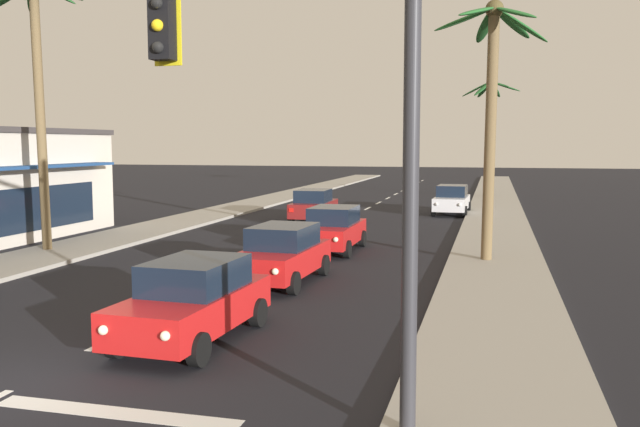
{
  "coord_description": "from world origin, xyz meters",
  "views": [
    {
      "loc": [
        7.65,
        -9.37,
        4.05
      ],
      "look_at": [
        3.18,
        8.0,
        2.2
      ],
      "focal_mm": 37.96,
      "sensor_mm": 36.0,
      "label": 1
    }
  ],
  "objects_px": {
    "sedan_third_in_queue": "(282,254)",
    "palm_right_farthest": "(490,109)",
    "sedan_fifth_in_queue": "(333,229)",
    "palm_right_second": "(492,85)",
    "traffic_signal_mast": "(174,72)",
    "palm_left_second": "(37,67)",
    "sedan_oncoming_far": "(314,205)",
    "sedan_parked_nearest_kerb": "(452,200)",
    "sedan_lead_at_stop_bar": "(193,300)"
  },
  "relations": [
    {
      "from": "sedan_fifth_in_queue",
      "to": "palm_right_second",
      "type": "bearing_deg",
      "value": -12.89
    },
    {
      "from": "sedan_lead_at_stop_bar",
      "to": "palm_left_second",
      "type": "height_order",
      "value": "palm_left_second"
    },
    {
      "from": "sedan_oncoming_far",
      "to": "palm_right_farthest",
      "type": "height_order",
      "value": "palm_right_farthest"
    },
    {
      "from": "sedan_parked_nearest_kerb",
      "to": "palm_left_second",
      "type": "distance_m",
      "value": 23.37
    },
    {
      "from": "traffic_signal_mast",
      "to": "palm_right_farthest",
      "type": "relative_size",
      "value": 1.21
    },
    {
      "from": "sedan_third_in_queue",
      "to": "sedan_oncoming_far",
      "type": "xyz_separation_m",
      "value": [
        -3.16,
        15.4,
        0.0
      ]
    },
    {
      "from": "sedan_fifth_in_queue",
      "to": "palm_left_second",
      "type": "distance_m",
      "value": 12.34
    },
    {
      "from": "traffic_signal_mast",
      "to": "sedan_lead_at_stop_bar",
      "type": "relative_size",
      "value": 2.37
    },
    {
      "from": "sedan_third_in_queue",
      "to": "sedan_fifth_in_queue",
      "type": "xyz_separation_m",
      "value": [
        0.1,
        6.08,
        0.0
      ]
    },
    {
      "from": "palm_right_second",
      "to": "palm_right_farthest",
      "type": "xyz_separation_m",
      "value": [
        -0.25,
        28.42,
        0.59
      ]
    },
    {
      "from": "palm_right_second",
      "to": "sedan_fifth_in_queue",
      "type": "bearing_deg",
      "value": 167.11
    },
    {
      "from": "sedan_fifth_in_queue",
      "to": "sedan_oncoming_far",
      "type": "height_order",
      "value": "same"
    },
    {
      "from": "palm_right_farthest",
      "to": "traffic_signal_mast",
      "type": "bearing_deg",
      "value": -95.41
    },
    {
      "from": "sedan_parked_nearest_kerb",
      "to": "palm_right_farthest",
      "type": "height_order",
      "value": "palm_right_farthest"
    },
    {
      "from": "sedan_lead_at_stop_bar",
      "to": "sedan_parked_nearest_kerb",
      "type": "relative_size",
      "value": 1.0
    },
    {
      "from": "traffic_signal_mast",
      "to": "sedan_parked_nearest_kerb",
      "type": "bearing_deg",
      "value": 86.01
    },
    {
      "from": "sedan_parked_nearest_kerb",
      "to": "palm_left_second",
      "type": "relative_size",
      "value": 0.44
    },
    {
      "from": "sedan_fifth_in_queue",
      "to": "palm_left_second",
      "type": "bearing_deg",
      "value": -163.41
    },
    {
      "from": "sedan_oncoming_far",
      "to": "sedan_parked_nearest_kerb",
      "type": "height_order",
      "value": "same"
    },
    {
      "from": "sedan_fifth_in_queue",
      "to": "palm_right_second",
      "type": "distance_m",
      "value": 7.8
    },
    {
      "from": "sedan_oncoming_far",
      "to": "palm_left_second",
      "type": "relative_size",
      "value": 0.44
    },
    {
      "from": "sedan_oncoming_far",
      "to": "palm_right_farthest",
      "type": "xyz_separation_m",
      "value": [
        8.73,
        17.79,
        5.72
      ]
    },
    {
      "from": "sedan_lead_at_stop_bar",
      "to": "palm_left_second",
      "type": "bearing_deg",
      "value": 138.51
    },
    {
      "from": "sedan_lead_at_stop_bar",
      "to": "sedan_oncoming_far",
      "type": "xyz_separation_m",
      "value": [
        -3.17,
        21.48,
        0.0
      ]
    },
    {
      "from": "sedan_lead_at_stop_bar",
      "to": "palm_right_second",
      "type": "distance_m",
      "value": 13.33
    },
    {
      "from": "sedan_parked_nearest_kerb",
      "to": "palm_right_second",
      "type": "relative_size",
      "value": 0.51
    },
    {
      "from": "traffic_signal_mast",
      "to": "sedan_parked_nearest_kerb",
      "type": "distance_m",
      "value": 30.91
    },
    {
      "from": "sedan_lead_at_stop_bar",
      "to": "sedan_fifth_in_queue",
      "type": "bearing_deg",
      "value": 89.62
    },
    {
      "from": "palm_right_farthest",
      "to": "sedan_lead_at_stop_bar",
      "type": "bearing_deg",
      "value": -98.06
    },
    {
      "from": "sedan_lead_at_stop_bar",
      "to": "sedan_third_in_queue",
      "type": "height_order",
      "value": "same"
    },
    {
      "from": "sedan_lead_at_stop_bar",
      "to": "sedan_oncoming_far",
      "type": "relative_size",
      "value": 1.0
    },
    {
      "from": "sedan_lead_at_stop_bar",
      "to": "sedan_third_in_queue",
      "type": "bearing_deg",
      "value": 90.15
    },
    {
      "from": "traffic_signal_mast",
      "to": "sedan_third_in_queue",
      "type": "distance_m",
      "value": 10.71
    },
    {
      "from": "sedan_third_in_queue",
      "to": "palm_right_farthest",
      "type": "height_order",
      "value": "palm_right_farthest"
    },
    {
      "from": "traffic_signal_mast",
      "to": "sedan_lead_at_stop_bar",
      "type": "bearing_deg",
      "value": 112.23
    },
    {
      "from": "traffic_signal_mast",
      "to": "sedan_parked_nearest_kerb",
      "type": "height_order",
      "value": "traffic_signal_mast"
    },
    {
      "from": "sedan_oncoming_far",
      "to": "palm_left_second",
      "type": "distance_m",
      "value": 15.49
    },
    {
      "from": "sedan_parked_nearest_kerb",
      "to": "palm_right_farthest",
      "type": "xyz_separation_m",
      "value": [
        1.93,
        12.38,
        5.72
      ]
    },
    {
      "from": "sedan_parked_nearest_kerb",
      "to": "palm_left_second",
      "type": "xyz_separation_m",
      "value": [
        -13.89,
        -17.81,
        5.99
      ]
    },
    {
      "from": "traffic_signal_mast",
      "to": "palm_left_second",
      "type": "distance_m",
      "value": 17.42
    },
    {
      "from": "traffic_signal_mast",
      "to": "palm_left_second",
      "type": "bearing_deg",
      "value": 132.71
    },
    {
      "from": "sedan_third_in_queue",
      "to": "palm_right_second",
      "type": "bearing_deg",
      "value": 39.28
    },
    {
      "from": "sedan_fifth_in_queue",
      "to": "sedan_parked_nearest_kerb",
      "type": "xyz_separation_m",
      "value": [
        3.55,
        14.73,
        0.0
      ]
    },
    {
      "from": "sedan_fifth_in_queue",
      "to": "sedan_parked_nearest_kerb",
      "type": "height_order",
      "value": "same"
    },
    {
      "from": "traffic_signal_mast",
      "to": "palm_left_second",
      "type": "height_order",
      "value": "palm_left_second"
    },
    {
      "from": "sedan_oncoming_far",
      "to": "sedan_lead_at_stop_bar",
      "type": "bearing_deg",
      "value": -81.6
    },
    {
      "from": "sedan_oncoming_far",
      "to": "palm_right_second",
      "type": "relative_size",
      "value": 0.51
    },
    {
      "from": "sedan_fifth_in_queue",
      "to": "palm_right_second",
      "type": "relative_size",
      "value": 0.51
    },
    {
      "from": "sedan_third_in_queue",
      "to": "sedan_parked_nearest_kerb",
      "type": "height_order",
      "value": "same"
    },
    {
      "from": "sedan_third_in_queue",
      "to": "sedan_oncoming_far",
      "type": "bearing_deg",
      "value": 101.58
    }
  ]
}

